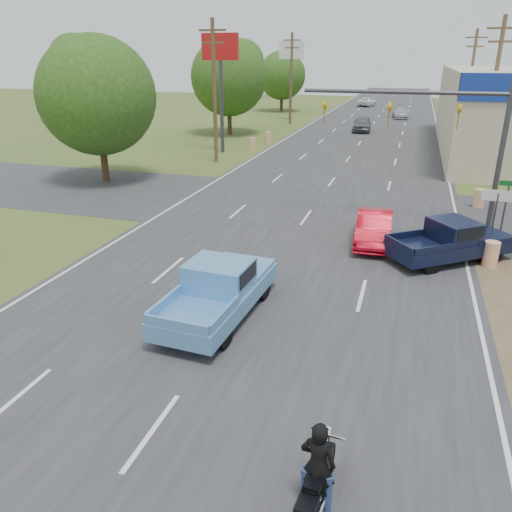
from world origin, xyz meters
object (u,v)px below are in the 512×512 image
(red_convertible, at_px, (374,228))
(rider, at_px, (318,469))
(motorcycle, at_px, (316,488))
(blue_pickup, at_px, (220,288))
(distant_car_grey, at_px, (362,124))
(navy_pickup, at_px, (453,240))
(distant_car_silver, at_px, (400,113))
(distant_car_white, at_px, (367,102))

(red_convertible, height_order, rider, rider)
(motorcycle, height_order, blue_pickup, blue_pickup)
(blue_pickup, xyz_separation_m, distant_car_grey, (-0.19, 42.70, -0.10))
(navy_pickup, bearing_deg, rider, -50.33)
(motorcycle, bearing_deg, distant_car_silver, 96.25)
(red_convertible, distance_m, distant_car_white, 64.88)
(red_convertible, xyz_separation_m, motorcycle, (0.21, -14.17, -0.21))
(distant_car_silver, bearing_deg, rider, -96.47)
(distant_car_silver, bearing_deg, red_convertible, -96.48)
(blue_pickup, relative_size, navy_pickup, 1.07)
(rider, distance_m, blue_pickup, 7.52)
(blue_pickup, bearing_deg, distant_car_white, 95.53)
(red_convertible, relative_size, navy_pickup, 0.82)
(distant_car_silver, bearing_deg, motorcycle, -96.48)
(rider, bearing_deg, distant_car_silver, -83.75)
(blue_pickup, distance_m, distant_car_silver, 56.63)
(navy_pickup, bearing_deg, distant_car_grey, 153.60)
(navy_pickup, bearing_deg, motorcycle, -50.30)
(distant_car_grey, distance_m, distant_car_silver, 14.27)
(rider, bearing_deg, blue_pickup, -50.59)
(blue_pickup, height_order, distant_car_grey, blue_pickup)
(navy_pickup, distance_m, distant_car_silver, 49.82)
(blue_pickup, relative_size, distant_car_white, 1.14)
(rider, xyz_separation_m, distant_car_white, (-6.72, 78.68, -0.21))
(red_convertible, height_order, distant_car_grey, distant_car_grey)
(motorcycle, bearing_deg, distant_car_grey, 100.53)
(distant_car_silver, bearing_deg, distant_car_grey, -111.40)
(navy_pickup, height_order, distant_car_white, navy_pickup)
(motorcycle, bearing_deg, rider, 90.00)
(blue_pickup, bearing_deg, navy_pickup, 47.58)
(distant_car_grey, bearing_deg, blue_pickup, -93.52)
(rider, height_order, navy_pickup, rider)
(distant_car_grey, relative_size, distant_car_white, 0.98)
(blue_pickup, xyz_separation_m, distant_car_silver, (3.28, 56.54, -0.25))
(distant_car_grey, bearing_deg, distant_car_white, 90.69)
(motorcycle, bearing_deg, blue_pickup, 129.17)
(distant_car_silver, bearing_deg, distant_car_white, 102.69)
(rider, bearing_deg, distant_car_grey, -79.46)
(red_convertible, xyz_separation_m, distant_car_silver, (-0.72, 48.65, -0.04))
(motorcycle, distance_m, distant_car_silver, 62.83)
(motorcycle, distance_m, rider, 0.40)
(motorcycle, relative_size, navy_pickup, 0.41)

